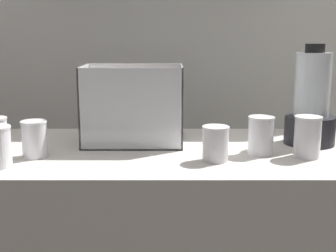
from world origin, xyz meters
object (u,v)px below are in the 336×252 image
(carrot_display_bin, at_px, (133,119))
(juice_cup_carrot_rightmost, at_px, (307,139))
(juice_cup_carrot_middle, at_px, (35,141))
(juice_cup_mango_right, at_px, (215,146))
(blender_pitcher, at_px, (311,106))
(juice_cup_mango_far_right, at_px, (261,138))

(carrot_display_bin, height_order, juice_cup_carrot_rightmost, carrot_display_bin)
(juice_cup_carrot_middle, relative_size, juice_cup_carrot_rightmost, 0.88)
(juice_cup_mango_right, height_order, juice_cup_carrot_rightmost, juice_cup_carrot_rightmost)
(carrot_display_bin, height_order, blender_pitcher, blender_pitcher)
(juice_cup_mango_far_right, height_order, juice_cup_carrot_rightmost, juice_cup_carrot_rightmost)
(carrot_display_bin, height_order, juice_cup_carrot_middle, carrot_display_bin)
(blender_pitcher, bearing_deg, juice_cup_mango_far_right, -145.86)
(juice_cup_mango_right, xyz_separation_m, juice_cup_mango_far_right, (0.15, 0.08, 0.01))
(juice_cup_mango_far_right, relative_size, juice_cup_carrot_rightmost, 0.94)
(juice_cup_carrot_rightmost, bearing_deg, blender_pitcher, 70.34)
(carrot_display_bin, xyz_separation_m, juice_cup_mango_far_right, (0.42, -0.14, -0.03))
(juice_cup_mango_right, bearing_deg, juice_cup_carrot_rightmost, 7.83)
(blender_pitcher, relative_size, juice_cup_carrot_middle, 3.01)
(juice_cup_carrot_middle, relative_size, juice_cup_mango_far_right, 0.94)
(carrot_display_bin, xyz_separation_m, juice_cup_mango_right, (0.27, -0.22, -0.04))
(blender_pitcher, height_order, juice_cup_carrot_middle, blender_pitcher)
(carrot_display_bin, bearing_deg, juice_cup_carrot_middle, -149.42)
(juice_cup_mango_far_right, xyz_separation_m, juice_cup_carrot_rightmost, (0.14, -0.04, 0.01))
(blender_pitcher, distance_m, juice_cup_mango_right, 0.42)
(juice_cup_carrot_rightmost, bearing_deg, carrot_display_bin, 162.20)
(carrot_display_bin, xyz_separation_m, blender_pitcher, (0.62, -0.01, 0.05))
(carrot_display_bin, bearing_deg, juice_cup_mango_right, -39.49)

